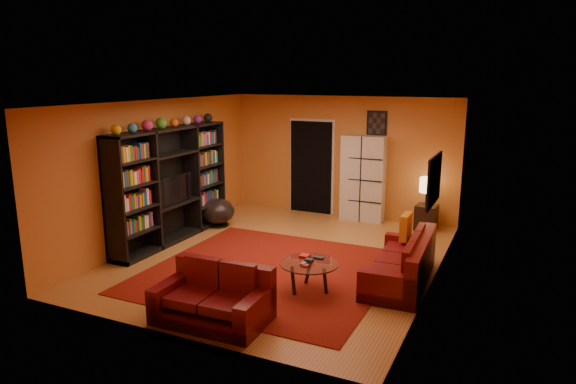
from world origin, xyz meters
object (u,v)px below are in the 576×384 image
at_px(sofa, 405,264).
at_px(table_lamp, 428,186).
at_px(storage_cabinet, 363,178).
at_px(entertainment_unit, 171,185).
at_px(bowl_chair, 218,211).
at_px(loveseat, 215,298).
at_px(side_table, 426,217).
at_px(coffee_table, 309,266).
at_px(tv, 171,189).

relative_size(sofa, table_lamp, 3.54).
bearing_deg(storage_cabinet, sofa, -64.80).
bearing_deg(sofa, entertainment_unit, 174.26).
bearing_deg(entertainment_unit, bowl_chair, 76.11).
relative_size(entertainment_unit, loveseat, 2.12).
bearing_deg(loveseat, side_table, -20.29).
bearing_deg(coffee_table, entertainment_unit, 160.68).
bearing_deg(table_lamp, coffee_table, -104.33).
bearing_deg(sofa, table_lamp, 91.64).
height_order(loveseat, coffee_table, loveseat).
relative_size(coffee_table, storage_cabinet, 0.46).
bearing_deg(side_table, sofa, -85.88).
distance_m(bowl_chair, table_lamp, 4.25).
distance_m(entertainment_unit, side_table, 5.02).
xyz_separation_m(entertainment_unit, side_table, (4.20, 2.64, -0.80)).
distance_m(coffee_table, table_lamp, 3.93).
distance_m(sofa, storage_cabinet, 3.49).
bearing_deg(bowl_chair, side_table, 21.32).
bearing_deg(coffee_table, sofa, 36.94).
bearing_deg(side_table, loveseat, -108.61).
bearing_deg(coffee_table, table_lamp, 75.67).
xyz_separation_m(tv, storage_cabinet, (2.77, 2.87, -0.08)).
bearing_deg(tv, entertainment_unit, 36.13).
relative_size(storage_cabinet, side_table, 3.61).
bearing_deg(storage_cabinet, table_lamp, -8.72).
xyz_separation_m(tv, loveseat, (2.44, -2.35, -0.70)).
xyz_separation_m(coffee_table, side_table, (0.96, 3.78, -0.13)).
height_order(tv, loveseat, tv).
relative_size(entertainment_unit, tv, 3.26).
bearing_deg(tv, side_table, -56.83).
bearing_deg(side_table, coffee_table, -104.33).
height_order(entertainment_unit, loveseat, entertainment_unit).
xyz_separation_m(storage_cabinet, table_lamp, (1.37, -0.16, -0.00)).
bearing_deg(storage_cabinet, bowl_chair, -148.70).
bearing_deg(coffee_table, storage_cabinet, 95.92).
relative_size(loveseat, side_table, 2.83).
bearing_deg(table_lamp, side_table, 0.00).
xyz_separation_m(sofa, side_table, (-0.21, 2.89, -0.04)).
xyz_separation_m(tv, sofa, (4.36, -0.18, -0.70)).
height_order(coffee_table, table_lamp, table_lamp).
bearing_deg(side_table, storage_cabinet, 173.47).
distance_m(side_table, table_lamp, 0.65).
bearing_deg(bowl_chair, coffee_table, -37.20).
distance_m(coffee_table, bowl_chair, 3.71).
bearing_deg(coffee_table, bowl_chair, 142.80).
height_order(entertainment_unit, table_lamp, entertainment_unit).
bearing_deg(entertainment_unit, coffee_table, -19.32).
bearing_deg(loveseat, sofa, -43.10).
xyz_separation_m(coffee_table, bowl_chair, (-2.96, 2.25, -0.07)).
bearing_deg(sofa, loveseat, -133.90).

